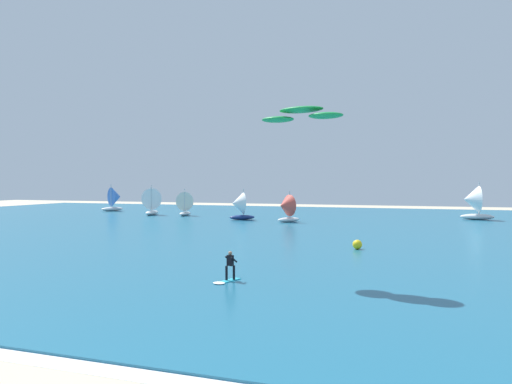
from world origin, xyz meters
The scene contains 11 objects.
ocean centered at (0.00, 51.92, 0.05)m, with size 160.00×90.00×0.10m, color #1E607F.
shoreline_foam centered at (1.93, 7.37, 0.01)m, with size 66.03×2.62×0.01m, color white.
kitesurfer centered at (-1.31, 18.82, 0.70)m, with size 1.16×2.03×1.67m.
kite centered at (2.36, 21.02, 9.57)m, with size 5.32×2.81×0.77m.
sailboat_outermost centered at (-15.44, 58.47, 2.18)m, with size 4.08×3.79×4.53m.
sailboat_anchored_offshore centered at (-7.84, 56.72, 2.07)m, with size 3.71×3.85×4.30m.
sailboat_mid_left centered at (-32.89, 63.79, 2.43)m, with size 3.83×4.45×5.08m.
sailboat_far_left centered at (17.28, 69.58, 2.67)m, with size 4.88×4.17×5.62m.
sailboat_trailing centered at (-45.30, 70.62, 2.43)m, with size 4.17×4.58×5.09m.
sailboat_near_shore centered at (-26.82, 64.06, 2.12)m, with size 3.24×3.80×4.41m.
marker_buoy centered at (4.29, 33.64, 0.49)m, with size 0.79×0.79×0.79m, color yellow.
Camera 1 is at (8.27, -5.17, 5.67)m, focal length 32.44 mm.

